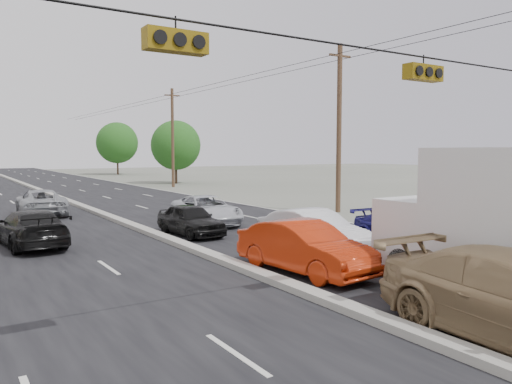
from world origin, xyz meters
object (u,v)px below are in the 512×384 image
oncoming_near (30,228)px  queue_car_c (206,210)px  queue_car_b (314,232)px  red_sedan (304,248)px  oncoming_far (41,202)px  queue_car_d (404,231)px  queue_car_a (191,220)px  utility_pole_right_c (173,137)px  utility_pole_right_b (339,127)px  tree_right_mid (176,145)px  tree_right_far (117,143)px

oncoming_near → queue_car_c: bearing=-173.4°
queue_car_b → queue_car_c: bearing=86.3°
red_sedan → oncoming_far: size_ratio=0.88×
red_sedan → queue_car_d: red_sedan is taller
red_sedan → queue_car_d: 5.69m
queue_car_a → queue_car_c: queue_car_c is taller
utility_pole_right_c → red_sedan: bearing=-107.2°
utility_pole_right_b → tree_right_mid: utility_pole_right_b is taller
queue_car_d → queue_car_a: bearing=133.0°
tree_right_far → queue_car_a: size_ratio=2.03×
tree_right_far → queue_car_a: 59.81m
utility_pole_right_b → tree_right_far: size_ratio=1.23×
red_sedan → tree_right_far: bearing=71.9°
queue_car_a → queue_car_b: 6.27m
queue_car_d → red_sedan: bearing=-165.3°
queue_car_a → queue_car_d: 8.98m
queue_car_a → oncoming_far: oncoming_far is taller
utility_pole_right_b → tree_right_mid: 30.11m
tree_right_mid → queue_car_c: (-11.50, -30.20, -3.62)m
tree_right_far → red_sedan: 67.60m
utility_pole_right_b → red_sedan: 16.13m
queue_car_c → queue_car_d: 10.27m
queue_car_a → queue_car_b: (2.10, -5.90, 0.09)m
utility_pole_right_c → oncoming_far: (-15.41, -16.96, -4.36)m
tree_right_far → queue_car_a: bearing=-104.2°
queue_car_a → queue_car_c: bearing=48.0°
red_sedan → oncoming_far: (-4.31, 18.92, -0.03)m
queue_car_b → oncoming_near: bearing=137.0°
utility_pole_right_b → queue_car_c: size_ratio=1.95×
utility_pole_right_c → queue_car_d: size_ratio=2.17×
utility_pole_right_c → queue_car_c: (-9.00, -25.20, -4.39)m
utility_pole_right_b → red_sedan: bearing=-135.6°
tree_right_far → oncoming_far: 50.80m
red_sedan → queue_car_b: size_ratio=1.00×
queue_car_c → oncoming_near: bearing=-163.6°
tree_right_mid → queue_car_c: bearing=-110.8°
red_sedan → oncoming_far: red_sedan is taller
utility_pole_right_b → red_sedan: size_ratio=2.12×
utility_pole_right_c → queue_car_b: bearing=-104.9°
utility_pole_right_c → queue_car_a: utility_pole_right_c is taller
queue_car_b → queue_car_c: size_ratio=0.92×
tree_right_far → red_sedan: (-14.60, -65.87, -4.18)m
tree_right_mid → queue_car_b: tree_right_mid is taller
queue_car_b → queue_car_a: bearing=105.8°
utility_pole_right_c → oncoming_near: 32.32m
tree_right_mid → oncoming_far: bearing=-129.2°
tree_right_mid → queue_car_a: size_ratio=1.77×
oncoming_near → queue_car_a: bearing=166.6°
utility_pole_right_c → queue_car_b: (-9.00, -33.74, -4.33)m
utility_pole_right_c → queue_car_c: 27.11m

